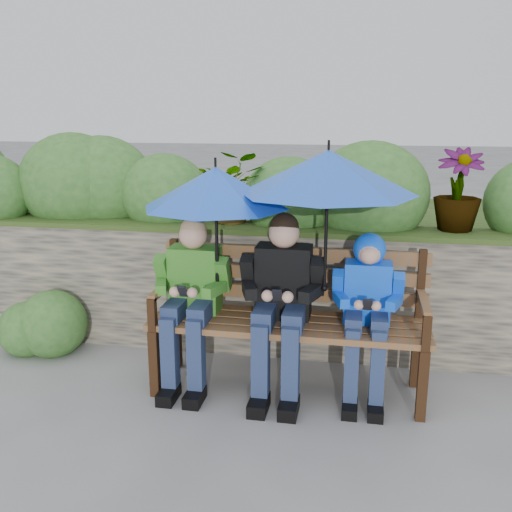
% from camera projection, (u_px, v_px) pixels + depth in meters
% --- Properties ---
extents(ground, '(60.00, 60.00, 0.00)m').
position_uv_depth(ground, '(253.00, 389.00, 4.04)').
color(ground, slate).
rests_on(ground, ground).
extents(garden_backdrop, '(8.00, 2.88, 1.86)m').
position_uv_depth(garden_backdrop, '(279.00, 247.00, 5.38)').
color(garden_backdrop, '#423F3B').
rests_on(garden_backdrop, ground).
extents(park_bench, '(1.90, 0.56, 1.00)m').
position_uv_depth(park_bench, '(290.00, 310.00, 3.96)').
color(park_bench, black).
rests_on(park_bench, ground).
extents(boy_left, '(0.52, 0.60, 1.20)m').
position_uv_depth(boy_left, '(191.00, 294.00, 3.97)').
color(boy_left, '#39822A').
rests_on(boy_left, ground).
extents(boy_middle, '(0.56, 0.65, 1.25)m').
position_uv_depth(boy_middle, '(281.00, 296.00, 3.84)').
color(boy_middle, black).
rests_on(boy_middle, ground).
extents(boy_right, '(0.46, 0.56, 1.13)m').
position_uv_depth(boy_right, '(367.00, 302.00, 3.77)').
color(boy_right, '#0C36E5').
rests_on(boy_right, ground).
extents(umbrella_left, '(0.99, 0.99, 0.88)m').
position_uv_depth(umbrella_left, '(216.00, 188.00, 3.75)').
color(umbrella_left, blue).
rests_on(umbrella_left, ground).
extents(umbrella_right, '(1.14, 1.14, 0.98)m').
position_uv_depth(umbrella_right, '(328.00, 172.00, 3.58)').
color(umbrella_right, blue).
rests_on(umbrella_right, ground).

